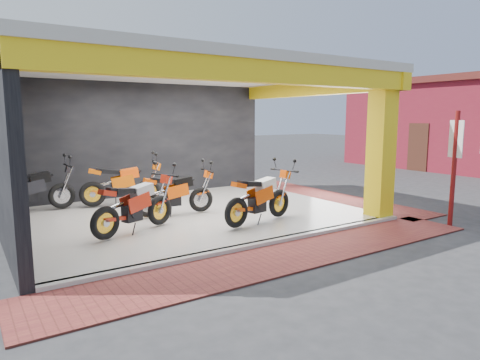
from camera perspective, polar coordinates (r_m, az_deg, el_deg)
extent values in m
plane|color=#2D2D30|center=(9.19, -0.93, -7.29)|extent=(80.00, 80.00, 0.00)
cube|color=silver|center=(10.86, -6.61, -4.60)|extent=(8.00, 6.00, 0.10)
cube|color=beige|center=(10.65, -6.95, 14.36)|extent=(8.40, 6.40, 0.20)
cube|color=black|center=(13.45, -12.72, 5.07)|extent=(8.20, 0.20, 3.50)
cube|color=yellow|center=(10.85, 18.30, 4.10)|extent=(0.50, 0.50, 3.50)
cube|color=yellow|center=(8.06, 2.95, 14.20)|extent=(8.40, 0.30, 0.40)
cube|color=yellow|center=(12.91, 9.54, 11.92)|extent=(0.30, 6.40, 0.40)
cube|color=silver|center=(8.36, 2.86, -8.53)|extent=(8.00, 0.20, 0.10)
cube|color=brown|center=(7.79, 6.30, -10.13)|extent=(9.00, 1.40, 0.03)
cube|color=brown|center=(13.66, 11.67, -2.18)|extent=(1.40, 7.00, 0.03)
cube|color=#3F1E14|center=(21.43, 22.62, 4.06)|extent=(0.06, 1.00, 2.20)
cylinder|color=maroon|center=(10.85, 26.62, 1.31)|extent=(0.10, 0.10, 2.62)
cube|color=white|center=(10.80, 26.85, 4.90)|extent=(0.08, 0.37, 0.84)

